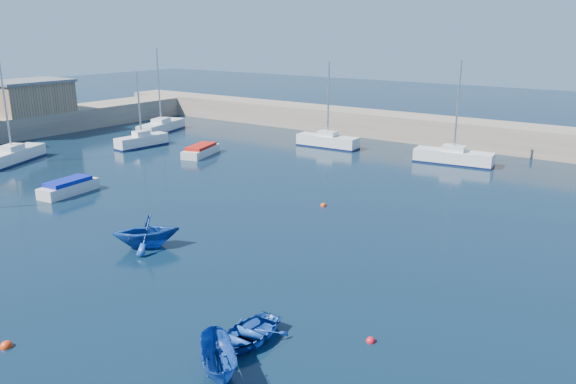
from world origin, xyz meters
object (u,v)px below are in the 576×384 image
Objects in this scene: sailboat_2 at (12,156)px; dinghy_left at (146,231)px; brick_shed_a at (30,98)px; dinghy_center at (247,334)px; sailboat_6 at (453,156)px; sailboat_3 at (142,140)px; motorboat_2 at (201,150)px; motorboat_1 at (69,187)px; sailboat_4 at (161,126)px; sailboat_5 at (328,141)px; dinghy_right at (219,361)px.

dinghy_left is at bearing -38.18° from sailboat_2.
dinghy_center is (48.67, -20.40, -3.75)m from brick_shed_a.
sailboat_3 is at bearing 104.96° from sailboat_6.
sailboat_2 is 1.80× the size of motorboat_2.
sailboat_3 is 1.47× the size of motorboat_2.
dinghy_center is at bearing -22.74° from brick_shed_a.
dinghy_center is at bearing -59.41° from motorboat_2.
sailboat_3 is 7.78m from motorboat_2.
sailboat_6 is 1.97× the size of motorboat_1.
sailboat_3 is 2.27× the size of dinghy_center.
brick_shed_a reaches higher than motorboat_2.
sailboat_4 is at bearing 39.98° from brick_shed_a.
sailboat_6 reaches higher than sailboat_3.
sailboat_5 is (15.61, 10.96, 0.00)m from sailboat_3.
motorboat_1 reaches higher than motorboat_2.
sailboat_5 reaches higher than sailboat_3.
sailboat_3 is 0.83× the size of sailboat_6.
motorboat_2 is at bearing 10.04° from sailboat_3.
sailboat_6 is (28.68, 11.25, 0.00)m from sailboat_3.
dinghy_left is at bearing -69.70° from motorboat_2.
brick_shed_a is 0.87× the size of sailboat_2.
dinghy_center is at bearing -54.41° from sailboat_4.
motorboat_2 is at bearing 139.73° from sailboat_5.
motorboat_1 is (8.99, -14.53, -0.14)m from sailboat_3.
motorboat_1 is (-6.62, -25.49, -0.14)m from sailboat_5.
sailboat_6 is (44.71, 13.47, -3.44)m from brick_shed_a.
dinghy_right reaches higher than motorboat_2.
brick_shed_a is at bearing 170.42° from motorboat_2.
sailboat_5 reaches higher than brick_shed_a.
sailboat_4 reaches higher than sailboat_5.
motorboat_2 is 23.51m from dinghy_left.
motorboat_2 is at bearing 87.65° from motorboat_1.
sailboat_3 is 8.64m from sailboat_4.
sailboat_2 is 2.00× the size of motorboat_1.
brick_shed_a is 0.88× the size of sailboat_6.
dinghy_right is (4.62, -36.19, -0.03)m from sailboat_6.
dinghy_right is (17.68, -35.90, -0.03)m from sailboat_5.
sailboat_6 is at bearing -91.75° from sailboat_5.
motorboat_1 is 13.33m from dinghy_left.
brick_shed_a is at bearing 100.30° from sailboat_6.
motorboat_1 is (13.90, -21.65, -0.12)m from sailboat_4.
sailboat_4 is at bearing 115.67° from motorboat_1.
dinghy_center is 0.93× the size of dinghy_left.
dinghy_right is at bearing 9.98° from dinghy_left.
sailboat_6 reaches higher than dinghy_center.
sailboat_4 is 1.06× the size of sailboat_6.
brick_shed_a is 41.20m from dinghy_left.
motorboat_1 reaches higher than dinghy_center.
sailboat_2 reaches higher than brick_shed_a.
brick_shed_a is at bearing 105.93° from dinghy_right.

